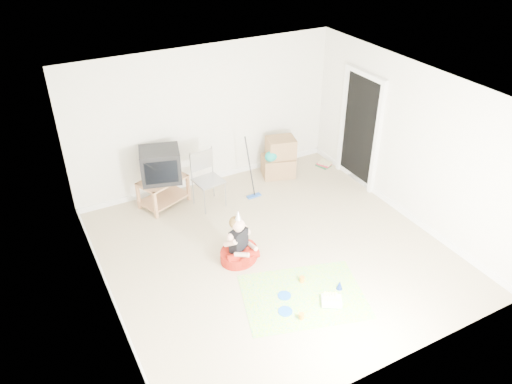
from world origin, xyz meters
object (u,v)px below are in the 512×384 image
birthday_cake (331,301)px  folding_chair (209,181)px  tv_stand (163,190)px  crt_tv (160,165)px  seated_woman (239,249)px  cardboard_boxes (279,158)px

birthday_cake → folding_chair: bearing=99.0°
tv_stand → crt_tv: size_ratio=1.42×
folding_chair → birthday_cake: size_ratio=2.96×
tv_stand → folding_chair: size_ratio=0.93×
seated_woman → birthday_cake: 1.61m
crt_tv → birthday_cake: (1.18, -3.44, -0.76)m
tv_stand → cardboard_boxes: cardboard_boxes is taller
crt_tv → birthday_cake: size_ratio=1.93×
tv_stand → crt_tv: bearing=0.0°
tv_stand → birthday_cake: (1.18, -3.44, -0.26)m
folding_chair → cardboard_boxes: bearing=12.6°
crt_tv → cardboard_boxes: (2.32, -0.04, -0.43)m
tv_stand → birthday_cake: 3.64m
crt_tv → seated_woman: bearing=-60.5°
folding_chair → seated_woman: (-0.21, -1.59, -0.30)m
tv_stand → crt_tv: crt_tv is taller
crt_tv → seated_woman: 2.14m
folding_chair → cardboard_boxes: folding_chair is taller
crt_tv → folding_chair: crt_tv is taller
seated_woman → cardboard_boxes: bearing=46.8°
tv_stand → seated_woman: bearing=-76.2°
birthday_cake → tv_stand: bearing=108.9°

